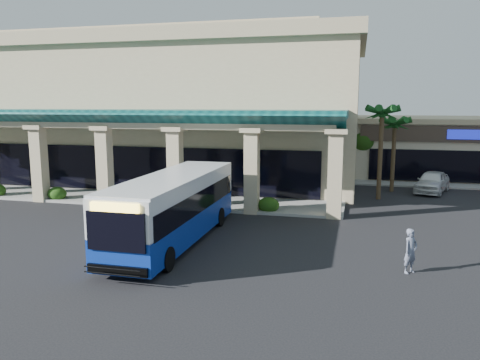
% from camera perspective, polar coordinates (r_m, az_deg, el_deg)
% --- Properties ---
extents(ground, '(110.00, 110.00, 0.00)m').
position_cam_1_polar(ground, '(21.71, -5.53, -6.89)').
color(ground, black).
extents(main_building, '(30.80, 14.80, 11.35)m').
position_cam_1_polar(main_building, '(38.68, -8.90, 8.64)').
color(main_building, '#C1AF8A').
rests_on(main_building, ground).
extents(arcade, '(30.00, 6.20, 5.70)m').
position_cam_1_polar(arcade, '(30.59, -15.51, 2.97)').
color(arcade, '#0C4848').
rests_on(arcade, ground).
extents(palm_0, '(2.40, 2.40, 6.60)m').
position_cam_1_polar(palm_0, '(30.77, 16.77, 3.79)').
color(palm_0, '#114115').
rests_on(palm_0, ground).
extents(palm_1, '(2.40, 2.40, 5.80)m').
position_cam_1_polar(palm_1, '(33.85, 18.22, 3.50)').
color(palm_1, '#114115').
rests_on(palm_1, ground).
extents(broadleaf_tree, '(2.60, 2.60, 4.81)m').
position_cam_1_polar(broadleaf_tree, '(38.79, 14.73, 3.61)').
color(broadleaf_tree, '#1B3D0D').
rests_on(broadleaf_tree, ground).
extents(transit_bus, '(2.49, 10.67, 2.98)m').
position_cam_1_polar(transit_bus, '(20.63, -8.00, -3.52)').
color(transit_bus, '#0F32A1').
rests_on(transit_bus, ground).
extents(pedestrian, '(0.69, 0.70, 1.63)m').
position_cam_1_polar(pedestrian, '(18.01, 20.08, -8.13)').
color(pedestrian, slate).
rests_on(pedestrian, ground).
extents(car_silver, '(3.11, 4.71, 1.49)m').
position_cam_1_polar(car_silver, '(34.70, 22.38, -0.19)').
color(car_silver, white).
rests_on(car_silver, ground).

